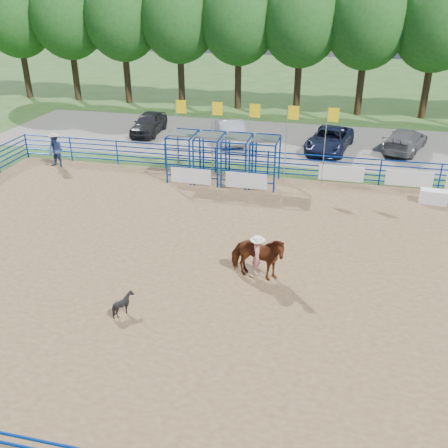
{
  "coord_description": "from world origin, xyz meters",
  "views": [
    {
      "loc": [
        3.56,
        -16.16,
        9.93
      ],
      "look_at": [
        -0.42,
        1.0,
        1.3
      ],
      "focal_mm": 40.0,
      "sensor_mm": 36.0,
      "label": 1
    }
  ],
  "objects_px": {
    "announcer_table": "(433,197)",
    "car_a": "(149,123)",
    "calf": "(123,304)",
    "spectator_cowboy": "(56,151)",
    "horse_and_rider": "(257,256)",
    "car_c": "(330,140)",
    "car_d": "(405,140)",
    "car_b": "(230,130)"
  },
  "relations": [
    {
      "from": "horse_and_rider",
      "to": "car_b",
      "type": "height_order",
      "value": "horse_and_rider"
    },
    {
      "from": "car_b",
      "to": "car_d",
      "type": "bearing_deg",
      "value": 163.01
    },
    {
      "from": "car_b",
      "to": "calf",
      "type": "bearing_deg",
      "value": 73.04
    },
    {
      "from": "horse_and_rider",
      "to": "spectator_cowboy",
      "type": "xyz_separation_m",
      "value": [
        -13.49,
        9.45,
        0.03
      ]
    },
    {
      "from": "car_b",
      "to": "car_d",
      "type": "xyz_separation_m",
      "value": [
        11.4,
        0.48,
        -0.06
      ]
    },
    {
      "from": "horse_and_rider",
      "to": "car_d",
      "type": "distance_m",
      "value": 18.52
    },
    {
      "from": "spectator_cowboy",
      "to": "car_c",
      "type": "distance_m",
      "value": 16.9
    },
    {
      "from": "car_b",
      "to": "car_d",
      "type": "relative_size",
      "value": 0.96
    },
    {
      "from": "announcer_table",
      "to": "horse_and_rider",
      "type": "height_order",
      "value": "horse_and_rider"
    },
    {
      "from": "car_c",
      "to": "car_d",
      "type": "bearing_deg",
      "value": 22.24
    },
    {
      "from": "announcer_table",
      "to": "horse_and_rider",
      "type": "relative_size",
      "value": 0.54
    },
    {
      "from": "calf",
      "to": "car_c",
      "type": "xyz_separation_m",
      "value": [
        5.83,
        19.47,
        0.32
      ]
    },
    {
      "from": "announcer_table",
      "to": "car_d",
      "type": "bearing_deg",
      "value": 94.3
    },
    {
      "from": "horse_and_rider",
      "to": "car_d",
      "type": "xyz_separation_m",
      "value": [
        6.67,
        17.27,
        -0.24
      ]
    },
    {
      "from": "car_b",
      "to": "spectator_cowboy",
      "type": "bearing_deg",
      "value": 20.58
    },
    {
      "from": "horse_and_rider",
      "to": "car_d",
      "type": "bearing_deg",
      "value": 68.88
    },
    {
      "from": "announcer_table",
      "to": "calf",
      "type": "bearing_deg",
      "value": -133.17
    },
    {
      "from": "car_c",
      "to": "horse_and_rider",
      "type": "bearing_deg",
      "value": -86.08
    },
    {
      "from": "announcer_table",
      "to": "car_b",
      "type": "bearing_deg",
      "value": 146.32
    },
    {
      "from": "horse_and_rider",
      "to": "car_a",
      "type": "xyz_separation_m",
      "value": [
        -10.78,
        17.41,
        -0.21
      ]
    },
    {
      "from": "car_b",
      "to": "car_c",
      "type": "bearing_deg",
      "value": 156.48
    },
    {
      "from": "car_b",
      "to": "car_c",
      "type": "height_order",
      "value": "car_b"
    },
    {
      "from": "horse_and_rider",
      "to": "car_c",
      "type": "xyz_separation_m",
      "value": [
        1.95,
        16.31,
        -0.24
      ]
    },
    {
      "from": "calf",
      "to": "car_a",
      "type": "height_order",
      "value": "car_a"
    },
    {
      "from": "horse_and_rider",
      "to": "calf",
      "type": "bearing_deg",
      "value": -140.83
    },
    {
      "from": "spectator_cowboy",
      "to": "car_b",
      "type": "relative_size",
      "value": 0.42
    },
    {
      "from": "horse_and_rider",
      "to": "car_d",
      "type": "relative_size",
      "value": 0.48
    },
    {
      "from": "car_c",
      "to": "car_a",
      "type": "bearing_deg",
      "value": -174.19
    },
    {
      "from": "calf",
      "to": "car_c",
      "type": "relative_size",
      "value": 0.15
    },
    {
      "from": "horse_and_rider",
      "to": "car_a",
      "type": "distance_m",
      "value": 20.48
    },
    {
      "from": "announcer_table",
      "to": "car_a",
      "type": "distance_m",
      "value": 20.05
    },
    {
      "from": "spectator_cowboy",
      "to": "calf",
      "type": "bearing_deg",
      "value": -52.7
    },
    {
      "from": "car_d",
      "to": "calf",
      "type": "bearing_deg",
      "value": 82.07
    },
    {
      "from": "horse_and_rider",
      "to": "car_d",
      "type": "height_order",
      "value": "horse_and_rider"
    },
    {
      "from": "car_c",
      "to": "car_d",
      "type": "relative_size",
      "value": 1.05
    },
    {
      "from": "car_c",
      "to": "car_d",
      "type": "height_order",
      "value": "car_c"
    },
    {
      "from": "spectator_cowboy",
      "to": "car_d",
      "type": "xyz_separation_m",
      "value": [
        20.16,
        7.82,
        -0.28
      ]
    },
    {
      "from": "spectator_cowboy",
      "to": "car_c",
      "type": "xyz_separation_m",
      "value": [
        15.44,
        6.86,
        -0.28
      ]
    },
    {
      "from": "car_b",
      "to": "car_c",
      "type": "distance_m",
      "value": 6.7
    },
    {
      "from": "spectator_cowboy",
      "to": "car_b",
      "type": "distance_m",
      "value": 11.43
    },
    {
      "from": "calf",
      "to": "spectator_cowboy",
      "type": "xyz_separation_m",
      "value": [
        -9.61,
        12.61,
        0.59
      ]
    },
    {
      "from": "car_a",
      "to": "car_b",
      "type": "height_order",
      "value": "car_b"
    }
  ]
}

